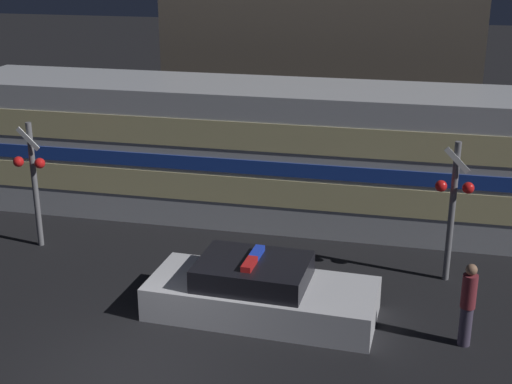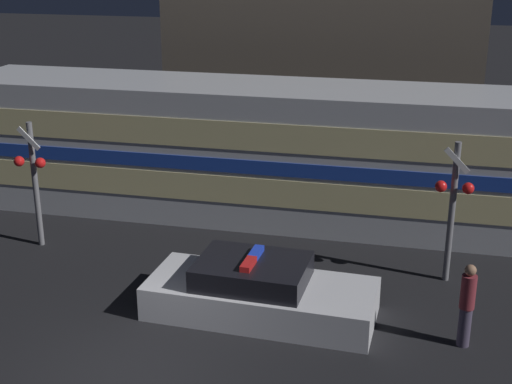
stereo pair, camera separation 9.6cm
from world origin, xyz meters
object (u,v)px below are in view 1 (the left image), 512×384
(pedestrian, at_px, (468,304))
(crossing_signal_near, at_px, (453,203))
(train, at_px, (252,151))
(police_car, at_px, (260,293))

(pedestrian, bearing_deg, crossing_signal_near, 95.90)
(train, xyz_separation_m, pedestrian, (5.56, -5.91, -0.96))
(train, height_order, police_car, train)
(police_car, bearing_deg, train, 107.34)
(pedestrian, xyz_separation_m, crossing_signal_near, (-0.28, 2.75, 1.01))
(police_car, xyz_separation_m, pedestrian, (4.05, -0.28, 0.38))
(crossing_signal_near, bearing_deg, pedestrian, -84.10)
(train, height_order, pedestrian, train)
(train, distance_m, police_car, 5.98)
(train, bearing_deg, crossing_signal_near, -30.94)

